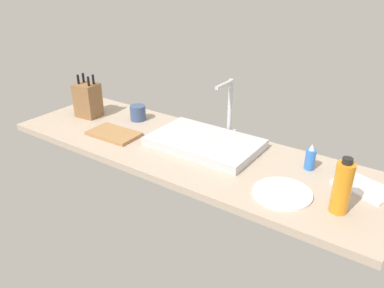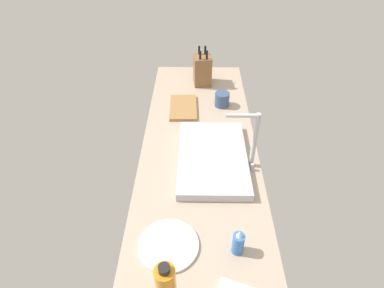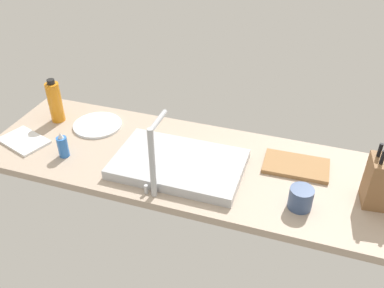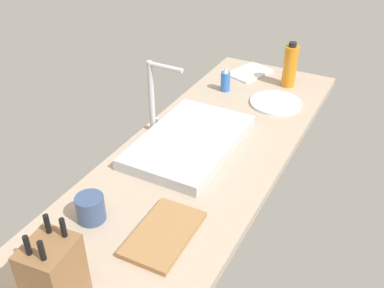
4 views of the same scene
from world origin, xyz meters
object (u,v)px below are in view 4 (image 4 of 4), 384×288
at_px(faucet, 155,92).
at_px(water_bottle, 290,66).
at_px(soap_bottle, 225,81).
at_px(sink_basin, 190,141).
at_px(dish_towel, 250,73).
at_px(knife_block, 54,274).
at_px(dinner_plate, 276,103).
at_px(cutting_board, 164,234).
at_px(coffee_mug, 91,208).

relative_size(faucet, water_bottle, 1.38).
bearing_deg(faucet, soap_bottle, -11.47).
bearing_deg(faucet, sink_basin, -100.95).
height_order(water_bottle, dish_towel, water_bottle).
xyz_separation_m(knife_block, water_bottle, (1.53, -0.14, 0.00)).
distance_m(faucet, soap_bottle, 0.51).
xyz_separation_m(faucet, knife_block, (-0.84, -0.22, -0.08)).
bearing_deg(knife_block, dinner_plate, -12.44).
relative_size(cutting_board, soap_bottle, 2.23).
xyz_separation_m(cutting_board, dish_towel, (1.24, 0.21, -0.00)).
relative_size(faucet, soap_bottle, 2.52).
bearing_deg(sink_basin, soap_bottle, 8.54).
relative_size(sink_basin, dinner_plate, 2.29).
distance_m(sink_basin, dinner_plate, 0.54).
relative_size(dish_towel, coffee_mug, 2.42).
xyz_separation_m(cutting_board, soap_bottle, (1.00, 0.24, 0.04)).
bearing_deg(water_bottle, coffee_mug, 168.25).
xyz_separation_m(faucet, dinner_plate, (0.47, -0.37, -0.18)).
xyz_separation_m(dinner_plate, dish_towel, (0.26, 0.23, 0.00)).
bearing_deg(knife_block, water_bottle, -11.09).
xyz_separation_m(knife_block, coffee_mug, (0.29, 0.12, -0.06)).
distance_m(cutting_board, dinner_plate, 0.98).
xyz_separation_m(sink_basin, water_bottle, (0.72, -0.18, 0.08)).
relative_size(soap_bottle, coffee_mug, 1.35).
distance_m(faucet, cutting_board, 0.64).
bearing_deg(sink_basin, dish_towel, 3.30).
distance_m(knife_block, dinner_plate, 1.32).
distance_m(sink_basin, faucet, 0.24).
xyz_separation_m(sink_basin, coffee_mug, (-0.52, 0.08, 0.02)).
height_order(knife_block, dish_towel, knife_block).
relative_size(knife_block, water_bottle, 1.13).
xyz_separation_m(knife_block, cutting_board, (0.33, -0.12, -0.09)).
height_order(cutting_board, water_bottle, water_bottle).
distance_m(faucet, dish_towel, 0.76).
xyz_separation_m(faucet, coffee_mug, (-0.56, -0.10, -0.14)).
distance_m(knife_block, cutting_board, 0.36).
bearing_deg(cutting_board, soap_bottle, 13.66).
height_order(sink_basin, coffee_mug, coffee_mug).
relative_size(cutting_board, coffee_mug, 3.02).
height_order(cutting_board, dinner_plate, cutting_board).
relative_size(sink_basin, water_bottle, 2.43).
relative_size(cutting_board, dish_towel, 1.25).
height_order(cutting_board, dish_towel, cutting_board).
bearing_deg(soap_bottle, water_bottle, -52.14).
relative_size(water_bottle, dinner_plate, 0.94).
height_order(water_bottle, coffee_mug, water_bottle).
relative_size(dinner_plate, coffee_mug, 2.62).
bearing_deg(sink_basin, water_bottle, -14.00).
xyz_separation_m(soap_bottle, dish_towel, (0.24, -0.03, -0.05)).
distance_m(faucet, coffee_mug, 0.58).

